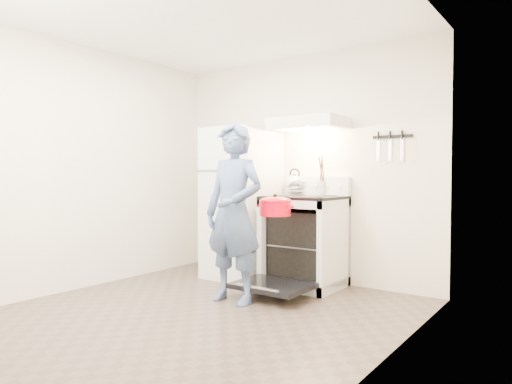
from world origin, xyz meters
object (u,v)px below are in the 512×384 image
(stove_body, at_px, (304,243))
(person, at_px, (234,213))
(refrigerator, at_px, (242,203))
(dutch_oven, at_px, (275,208))
(tea_kettle, at_px, (295,182))

(stove_body, bearing_deg, person, -104.23)
(refrigerator, distance_m, dutch_oven, 1.02)
(stove_body, bearing_deg, refrigerator, -178.23)
(refrigerator, distance_m, person, 1.05)
(tea_kettle, relative_size, person, 0.18)
(stove_body, relative_size, dutch_oven, 2.52)
(refrigerator, xyz_separation_m, person, (0.58, -0.87, -0.03))
(tea_kettle, distance_m, person, 1.15)
(dutch_oven, bearing_deg, tea_kettle, 109.00)
(stove_body, distance_m, person, 0.99)
(refrigerator, distance_m, tea_kettle, 0.66)
(refrigerator, xyz_separation_m, dutch_oven, (0.84, -0.57, 0.01))
(refrigerator, distance_m, stove_body, 0.90)
(refrigerator, height_order, tea_kettle, refrigerator)
(tea_kettle, xyz_separation_m, dutch_oven, (0.28, -0.82, -0.24))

